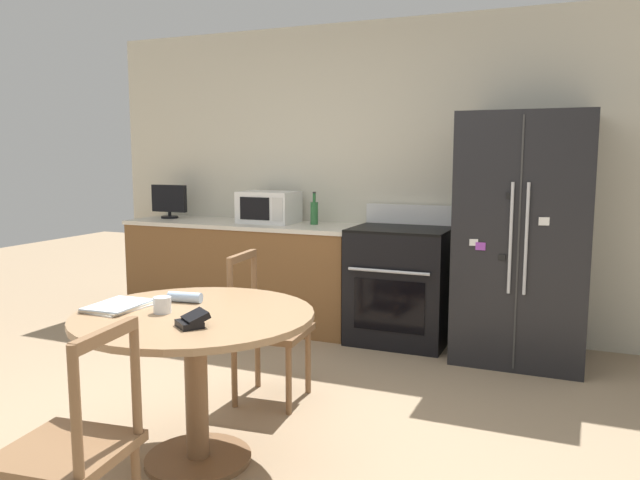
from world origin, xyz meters
name	(u,v)px	position (x,y,z in m)	size (l,w,h in m)	color
ground_plane	(214,456)	(0.00, 0.00, 0.00)	(14.00, 14.00, 0.00)	#9E8466
back_wall	(379,177)	(0.00, 2.65, 1.30)	(5.20, 0.10, 2.60)	beige
kitchen_counter	(244,272)	(-1.14, 2.29, 0.45)	(2.14, 0.64, 0.90)	brown
refrigerator	(524,238)	(1.24, 2.20, 0.89)	(0.91, 0.78, 1.79)	black
oven_range	(401,284)	(0.32, 2.26, 0.47)	(0.77, 0.68, 1.08)	black
microwave	(269,207)	(-0.91, 2.34, 1.04)	(0.48, 0.36, 0.27)	white
countertop_tv	(169,200)	(-1.95, 2.32, 1.07)	(0.36, 0.16, 0.31)	black
counter_bottle	(314,212)	(-0.49, 2.37, 1.01)	(0.07, 0.07, 0.28)	#2D6B38
dining_table	(195,344)	(-0.05, -0.07, 0.59)	(1.14, 1.14, 0.75)	#997551
dining_chair_near	(73,452)	(-0.01, -0.90, 0.43)	(0.47, 0.47, 0.90)	brown
dining_chair_far	(267,330)	(-0.10, 0.76, 0.43)	(0.46, 0.46, 0.90)	brown
candle_glass	(162,306)	(-0.18, -0.13, 0.78)	(0.08, 0.08, 0.08)	silver
folded_napkin	(185,297)	(-0.21, 0.09, 0.78)	(0.18, 0.08, 0.05)	#A3BCDB
wallet	(193,320)	(0.09, -0.28, 0.78)	(0.17, 0.17, 0.07)	black
mail_stack	(118,306)	(-0.43, -0.15, 0.76)	(0.25, 0.32, 0.02)	white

